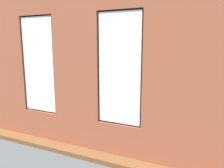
{
  "coord_description": "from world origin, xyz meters",
  "views": [
    {
      "loc": [
        -2.54,
        6.14,
        2.2
      ],
      "look_at": [
        0.11,
        0.4,
        1.01
      ],
      "focal_mm": 35.0,
      "sensor_mm": 36.0,
      "label": 1
    }
  ],
  "objects_px": {
    "coffee_table": "(108,102)",
    "potted_plant_by_left_couch": "(192,99)",
    "table_plant_small": "(95,97)",
    "potted_plant_near_tv": "(30,96)",
    "media_console": "(42,100)",
    "potted_plant_mid_room_small": "(157,98)",
    "tv_flatscreen": "(41,82)",
    "cup_ceramic": "(105,98)",
    "papasan_chair": "(139,90)",
    "potted_plant_corner_far_left": "(209,121)",
    "remote_silver": "(108,100)",
    "couch_left": "(203,117)",
    "potted_plant_foreground_right": "(83,83)",
    "couch_by_window": "(76,118)",
    "candle_jar": "(120,99)"
  },
  "relations": [
    {
      "from": "couch_left",
      "to": "papasan_chair",
      "type": "relative_size",
      "value": 2.03
    },
    {
      "from": "table_plant_small",
      "to": "potted_plant_mid_room_small",
      "type": "bearing_deg",
      "value": -148.13
    },
    {
      "from": "potted_plant_corner_far_left",
      "to": "coffee_table",
      "type": "bearing_deg",
      "value": -30.08
    },
    {
      "from": "remote_silver",
      "to": "potted_plant_corner_far_left",
      "type": "relative_size",
      "value": 0.11
    },
    {
      "from": "potted_plant_by_left_couch",
      "to": "cup_ceramic",
      "type": "bearing_deg",
      "value": 24.9
    },
    {
      "from": "tv_flatscreen",
      "to": "potted_plant_near_tv",
      "type": "relative_size",
      "value": 1.08
    },
    {
      "from": "remote_silver",
      "to": "potted_plant_foreground_right",
      "type": "relative_size",
      "value": 0.22
    },
    {
      "from": "couch_left",
      "to": "cup_ceramic",
      "type": "height_order",
      "value": "couch_left"
    },
    {
      "from": "couch_by_window",
      "to": "remote_silver",
      "type": "height_order",
      "value": "couch_by_window"
    },
    {
      "from": "coffee_table",
      "to": "potted_plant_near_tv",
      "type": "distance_m",
      "value": 2.34
    },
    {
      "from": "couch_left",
      "to": "cup_ceramic",
      "type": "distance_m",
      "value": 2.97
    },
    {
      "from": "coffee_table",
      "to": "potted_plant_foreground_right",
      "type": "relative_size",
      "value": 1.68
    },
    {
      "from": "candle_jar",
      "to": "potted_plant_corner_far_left",
      "type": "xyz_separation_m",
      "value": [
        -2.57,
        1.83,
        0.29
      ]
    },
    {
      "from": "coffee_table",
      "to": "potted_plant_by_left_couch",
      "type": "relative_size",
      "value": 2.07
    },
    {
      "from": "cup_ceramic",
      "to": "remote_silver",
      "type": "xyz_separation_m",
      "value": [
        -0.16,
        0.1,
        -0.03
      ]
    },
    {
      "from": "coffee_table",
      "to": "papasan_chair",
      "type": "relative_size",
      "value": 1.25
    },
    {
      "from": "table_plant_small",
      "to": "potted_plant_by_left_couch",
      "type": "bearing_deg",
      "value": -153.29
    },
    {
      "from": "papasan_chair",
      "to": "potted_plant_foreground_right",
      "type": "distance_m",
      "value": 2.54
    },
    {
      "from": "papasan_chair",
      "to": "media_console",
      "type": "bearing_deg",
      "value": 37.1
    },
    {
      "from": "papasan_chair",
      "to": "couch_by_window",
      "type": "bearing_deg",
      "value": 80.09
    },
    {
      "from": "potted_plant_corner_far_left",
      "to": "potted_plant_foreground_right",
      "type": "xyz_separation_m",
      "value": [
        5.02,
        -3.56,
        -0.26
      ]
    },
    {
      "from": "table_plant_small",
      "to": "remote_silver",
      "type": "relative_size",
      "value": 1.08
    },
    {
      "from": "cup_ceramic",
      "to": "papasan_chair",
      "type": "relative_size",
      "value": 0.08
    },
    {
      "from": "coffee_table",
      "to": "remote_silver",
      "type": "xyz_separation_m",
      "value": [
        0.0,
        -0.0,
        0.06
      ]
    },
    {
      "from": "candle_jar",
      "to": "potted_plant_near_tv",
      "type": "xyz_separation_m",
      "value": [
        2.2,
        1.54,
        0.21
      ]
    },
    {
      "from": "cup_ceramic",
      "to": "media_console",
      "type": "relative_size",
      "value": 0.07
    },
    {
      "from": "papasan_chair",
      "to": "potted_plant_by_left_couch",
      "type": "bearing_deg",
      "value": 164.57
    },
    {
      "from": "cup_ceramic",
      "to": "candle_jar",
      "type": "height_order",
      "value": "candle_jar"
    },
    {
      "from": "candle_jar",
      "to": "cup_ceramic",
      "type": "bearing_deg",
      "value": 4.27
    },
    {
      "from": "potted_plant_near_tv",
      "to": "tv_flatscreen",
      "type": "bearing_deg",
      "value": -62.87
    },
    {
      "from": "media_console",
      "to": "potted_plant_near_tv",
      "type": "bearing_deg",
      "value": 117.19
    },
    {
      "from": "couch_left",
      "to": "remote_silver",
      "type": "xyz_separation_m",
      "value": [
        2.79,
        -0.2,
        0.09
      ]
    },
    {
      "from": "media_console",
      "to": "potted_plant_mid_room_small",
      "type": "height_order",
      "value": "potted_plant_mid_room_small"
    },
    {
      "from": "media_console",
      "to": "potted_plant_mid_room_small",
      "type": "bearing_deg",
      "value": -160.91
    },
    {
      "from": "coffee_table",
      "to": "cup_ceramic",
      "type": "relative_size",
      "value": 15.08
    },
    {
      "from": "tv_flatscreen",
      "to": "potted_plant_foreground_right",
      "type": "xyz_separation_m",
      "value": [
        -0.3,
        -2.19,
        -0.39
      ]
    },
    {
      "from": "papasan_chair",
      "to": "potted_plant_corner_far_left",
      "type": "relative_size",
      "value": 0.68
    },
    {
      "from": "couch_left",
      "to": "papasan_chair",
      "type": "distance_m",
      "value": 3.08
    },
    {
      "from": "coffee_table",
      "to": "potted_plant_near_tv",
      "type": "height_order",
      "value": "potted_plant_near_tv"
    },
    {
      "from": "potted_plant_near_tv",
      "to": "potted_plant_mid_room_small",
      "type": "bearing_deg",
      "value": -143.34
    },
    {
      "from": "table_plant_small",
      "to": "remote_silver",
      "type": "xyz_separation_m",
      "value": [
        -0.39,
        -0.12,
        -0.09
      ]
    },
    {
      "from": "potted_plant_foreground_right",
      "to": "media_console",
      "type": "bearing_deg",
      "value": 82.21
    },
    {
      "from": "coffee_table",
      "to": "remote_silver",
      "type": "bearing_deg",
      "value": -90.0
    },
    {
      "from": "papasan_chair",
      "to": "potted_plant_by_left_couch",
      "type": "distance_m",
      "value": 2.01
    },
    {
      "from": "couch_by_window",
      "to": "couch_left",
      "type": "height_order",
      "value": "same"
    },
    {
      "from": "couch_by_window",
      "to": "potted_plant_corner_far_left",
      "type": "relative_size",
      "value": 1.3
    },
    {
      "from": "couch_left",
      "to": "potted_plant_near_tv",
      "type": "height_order",
      "value": "potted_plant_near_tv"
    },
    {
      "from": "table_plant_small",
      "to": "potted_plant_near_tv",
      "type": "xyz_separation_m",
      "value": [
        1.45,
        1.29,
        0.17
      ]
    },
    {
      "from": "potted_plant_by_left_couch",
      "to": "potted_plant_corner_far_left",
      "type": "bearing_deg",
      "value": 100.36
    },
    {
      "from": "media_console",
      "to": "tv_flatscreen",
      "type": "relative_size",
      "value": 1.15
    }
  ]
}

